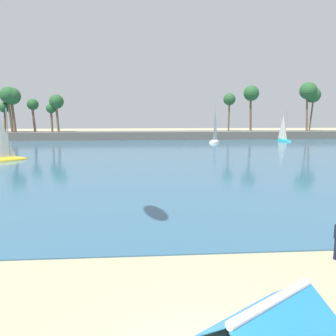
{
  "coord_description": "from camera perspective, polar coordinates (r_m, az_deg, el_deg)",
  "views": [
    {
      "loc": [
        -0.87,
        -6.49,
        5.67
      ],
      "look_at": [
        0.29,
        9.05,
        3.14
      ],
      "focal_mm": 35.36,
      "sensor_mm": 36.0,
      "label": 1
    }
  ],
  "objects": [
    {
      "name": "folded_kite",
      "position": [
        9.6,
        17.44,
        -22.55
      ],
      "size": [
        4.12,
        3.79,
        1.03
      ],
      "color": "#237FD1",
      "rests_on": "ground"
    },
    {
      "name": "sea",
      "position": [
        64.68,
        -3.48,
        4.21
      ],
      "size": [
        220.0,
        103.64,
        0.06
      ],
      "primitive_type": "cube",
      "color": "#33607F",
      "rests_on": "ground"
    },
    {
      "name": "palm_headland",
      "position": [
        76.29,
        -4.65,
        7.33
      ],
      "size": [
        111.07,
        6.38,
        13.11
      ],
      "color": "#605B54",
      "rests_on": "ground"
    },
    {
      "name": "sailboat_near_shore",
      "position": [
        45.08,
        -26.06,
        1.93
      ],
      "size": [
        4.63,
        3.96,
        6.85
      ],
      "color": "yellow",
      "rests_on": "sea"
    },
    {
      "name": "sailboat_toward_headland",
      "position": [
        74.44,
        19.31,
        4.87
      ],
      "size": [
        2.52,
        4.9,
        6.81
      ],
      "color": "teal",
      "rests_on": "sea"
    },
    {
      "name": "sailboat_mid_bay",
      "position": [
        68.15,
        8.03,
        5.03
      ],
      "size": [
        3.9,
        5.74,
        8.07
      ],
      "color": "white",
      "rests_on": "sea"
    }
  ]
}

